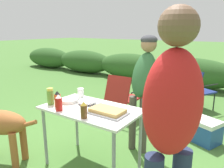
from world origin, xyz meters
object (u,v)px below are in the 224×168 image
at_px(paper_cup_stack, 81,93).
at_px(standing_person_in_dark_puffer, 171,123).
at_px(cooler_box, 202,130).
at_px(camp_chair_green_behind_table, 196,88).
at_px(beer_bottle, 84,110).
at_px(food_tray, 107,111).
at_px(folding_table, 91,114).
at_px(mixing_bowl, 87,101).
at_px(hot_sauce_bottle, 58,99).
at_px(camp_chair_near_hedge, 123,95).
at_px(plate_stack, 69,100).
at_px(standing_person_in_olive_jacket, 144,78).
at_px(ketchup_bottle, 59,103).
at_px(relish_jar, 50,97).

height_order(paper_cup_stack, standing_person_in_dark_puffer, standing_person_in_dark_puffer).
bearing_deg(cooler_box, paper_cup_stack, -115.53).
height_order(standing_person_in_dark_puffer, camp_chair_green_behind_table, standing_person_in_dark_puffer).
distance_m(beer_bottle, cooler_box, 1.95).
height_order(food_tray, beer_bottle, beer_bottle).
bearing_deg(folding_table, mixing_bowl, 146.09).
xyz_separation_m(mixing_bowl, hot_sauce_bottle, (-0.21, -0.26, 0.06)).
relative_size(mixing_bowl, standing_person_in_dark_puffer, 0.13).
relative_size(camp_chair_green_behind_table, camp_chair_near_hedge, 1.00).
relative_size(plate_stack, paper_cup_stack, 1.74).
xyz_separation_m(hot_sauce_bottle, standing_person_in_olive_jacket, (0.62, 0.92, 0.15)).
height_order(food_tray, plate_stack, food_tray).
bearing_deg(hot_sauce_bottle, food_tray, 13.38).
height_order(plate_stack, ketchup_bottle, ketchup_bottle).
distance_m(mixing_bowl, cooler_box, 1.79).
xyz_separation_m(hot_sauce_bottle, camp_chair_near_hedge, (-0.10, 1.57, -0.36)).
distance_m(mixing_bowl, camp_chair_near_hedge, 1.38).
height_order(folding_table, ketchup_bottle, ketchup_bottle).
bearing_deg(folding_table, cooler_box, 56.25).
distance_m(ketchup_bottle, standing_person_in_dark_puffer, 1.38).
height_order(mixing_bowl, paper_cup_stack, paper_cup_stack).
relative_size(plate_stack, beer_bottle, 1.26).
relative_size(folding_table, standing_person_in_dark_puffer, 0.64).
distance_m(folding_table, beer_bottle, 0.32).
height_order(beer_bottle, cooler_box, beer_bottle).
relative_size(relish_jar, camp_chair_near_hedge, 0.24).
bearing_deg(paper_cup_stack, hot_sauce_bottle, -88.56).
bearing_deg(food_tray, standing_person_in_olive_jacket, 88.15).
bearing_deg(food_tray, camp_chair_green_behind_table, 84.13).
distance_m(hot_sauce_bottle, standing_person_in_dark_puffer, 1.50).
distance_m(paper_cup_stack, beer_bottle, 0.67).
distance_m(camp_chair_green_behind_table, cooler_box, 1.34).
xyz_separation_m(relish_jar, standing_person_in_olive_jacket, (0.74, 0.91, 0.14)).
distance_m(mixing_bowl, standing_person_in_dark_puffer, 1.40).
xyz_separation_m(relish_jar, standing_person_in_dark_puffer, (1.56, -0.37, 0.20)).
distance_m(ketchup_bottle, camp_chair_near_hedge, 1.70).
xyz_separation_m(camp_chair_near_hedge, cooler_box, (1.37, -0.00, -0.30)).
distance_m(food_tray, ketchup_bottle, 0.54).
relative_size(camp_chair_green_behind_table, cooler_box, 1.47).
relative_size(standing_person_in_dark_puffer, camp_chair_near_hedge, 2.08).
height_order(hot_sauce_bottle, standing_person_in_olive_jacket, standing_person_in_olive_jacket).
xyz_separation_m(standing_person_in_olive_jacket, camp_chair_green_behind_table, (0.25, 1.89, -0.51)).
xyz_separation_m(ketchup_bottle, camp_chair_green_behind_table, (0.76, 2.88, -0.36)).
relative_size(plate_stack, camp_chair_green_behind_table, 0.26).
bearing_deg(cooler_box, camp_chair_near_hedge, -158.14).
bearing_deg(ketchup_bottle, beer_bottle, -0.84).
relative_size(ketchup_bottle, cooler_box, 0.32).
height_order(relish_jar, beer_bottle, relish_jar).
height_order(relish_jar, ketchup_bottle, relish_jar).
bearing_deg(hot_sauce_bottle, mixing_bowl, 51.03).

